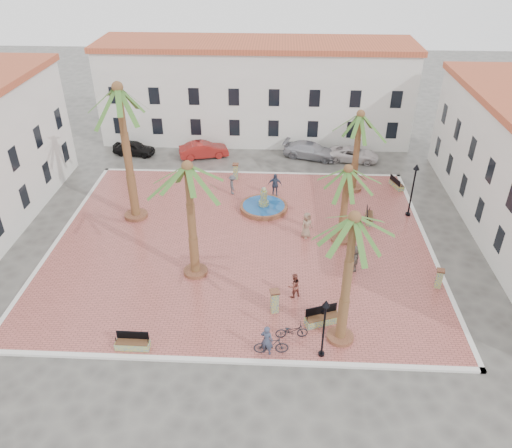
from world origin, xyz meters
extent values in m
plane|color=#56544F|center=(0.00, 0.00, 0.00)|extent=(120.00, 120.00, 0.00)
cube|color=#AB534B|center=(0.00, 0.00, 0.07)|extent=(26.00, 22.00, 0.15)
cube|color=silver|center=(0.00, 11.00, 0.08)|extent=(26.30, 0.30, 0.16)
cube|color=silver|center=(0.00, -11.00, 0.08)|extent=(26.30, 0.30, 0.16)
cube|color=silver|center=(13.00, 0.00, 0.08)|extent=(0.30, 22.30, 0.16)
cube|color=silver|center=(-13.00, 0.00, 0.08)|extent=(0.30, 22.30, 0.16)
cube|color=silver|center=(0.00, 20.00, 4.50)|extent=(30.00, 7.00, 9.00)
cube|color=#B95132|center=(0.00, 20.00, 9.25)|extent=(30.40, 7.40, 0.50)
cube|color=black|center=(-13.12, 16.52, 2.20)|extent=(1.00, 0.12, 1.60)
cube|color=black|center=(-9.38, 16.52, 2.20)|extent=(1.00, 0.12, 1.60)
cube|color=black|center=(-5.62, 16.52, 2.20)|extent=(1.00, 0.12, 1.60)
cube|color=black|center=(-1.88, 16.52, 2.20)|extent=(1.00, 0.12, 1.60)
cube|color=black|center=(1.88, 16.52, 2.20)|extent=(1.00, 0.12, 1.60)
cube|color=black|center=(5.62, 16.52, 2.20)|extent=(1.00, 0.12, 1.60)
cube|color=black|center=(9.38, 16.52, 2.20)|extent=(1.00, 0.12, 1.60)
cube|color=black|center=(13.12, 16.52, 2.20)|extent=(1.00, 0.12, 1.60)
cube|color=black|center=(-13.12, 16.52, 5.20)|extent=(1.00, 0.12, 1.60)
cube|color=black|center=(-9.38, 16.52, 5.20)|extent=(1.00, 0.12, 1.60)
cube|color=black|center=(-5.62, 16.52, 5.20)|extent=(1.00, 0.12, 1.60)
cube|color=black|center=(-1.88, 16.52, 5.20)|extent=(1.00, 0.12, 1.60)
cube|color=black|center=(1.88, 16.52, 5.20)|extent=(1.00, 0.12, 1.60)
cube|color=black|center=(5.62, 16.52, 5.20)|extent=(1.00, 0.12, 1.60)
cube|color=black|center=(9.38, 16.52, 5.20)|extent=(1.00, 0.12, 1.60)
cube|color=black|center=(13.12, 16.52, 5.20)|extent=(1.00, 0.12, 1.60)
cube|color=black|center=(16.54, -2.06, 2.20)|extent=(0.12, 1.00, 1.60)
cube|color=black|center=(16.54, 1.65, 2.20)|extent=(0.12, 1.00, 1.60)
cube|color=black|center=(16.54, 5.37, 2.20)|extent=(0.12, 1.00, 1.60)
cube|color=black|center=(16.54, 9.08, 2.20)|extent=(0.12, 1.00, 1.60)
cube|color=black|center=(16.54, 12.80, 2.20)|extent=(0.12, 1.00, 1.60)
cube|color=black|center=(16.54, 1.65, 5.20)|extent=(0.12, 1.00, 1.60)
cube|color=black|center=(16.54, 5.37, 5.20)|extent=(0.12, 1.00, 1.60)
cube|color=black|center=(16.54, 9.08, 5.20)|extent=(0.12, 1.00, 1.60)
cube|color=black|center=(16.54, 12.80, 5.20)|extent=(0.12, 1.00, 1.60)
cube|color=black|center=(-16.02, 2.00, 2.20)|extent=(0.12, 1.00, 1.60)
cube|color=black|center=(-16.02, 6.00, 2.20)|extent=(0.12, 1.00, 1.60)
cube|color=black|center=(-16.02, 10.00, 2.20)|extent=(0.12, 1.00, 1.60)
cube|color=black|center=(-16.02, 2.00, 5.20)|extent=(0.12, 1.00, 1.60)
cube|color=black|center=(-16.02, 6.00, 5.20)|extent=(0.12, 1.00, 1.60)
cube|color=black|center=(-16.02, 10.00, 5.20)|extent=(0.12, 1.00, 1.60)
cylinder|color=brown|center=(1.38, 4.56, 0.33)|extent=(3.70, 3.70, 0.35)
cylinder|color=#194C8C|center=(1.38, 4.56, 0.48)|extent=(3.26, 3.26, 0.05)
cylinder|color=#839260|center=(1.38, 4.56, 0.50)|extent=(0.79, 0.79, 0.70)
cylinder|color=#839260|center=(1.38, 4.56, 1.21)|extent=(0.53, 0.53, 1.06)
sphere|color=#839260|center=(1.38, 4.56, 1.87)|extent=(0.39, 0.39, 0.39)
cylinder|color=brown|center=(-8.24, 2.96, 0.28)|extent=(1.74, 1.74, 0.26)
cylinder|color=brown|center=(-8.24, 2.96, 5.23)|extent=(0.56, 0.56, 9.65)
sphere|color=brown|center=(-8.24, 2.96, 10.06)|extent=(0.76, 0.76, 0.76)
cylinder|color=brown|center=(-2.68, -3.75, 0.27)|extent=(1.54, 1.54, 0.23)
cylinder|color=brown|center=(-2.68, -3.75, 4.01)|extent=(0.50, 0.50, 7.26)
sphere|color=brown|center=(-2.68, -3.75, 7.64)|extent=(0.67, 0.67, 0.67)
cylinder|color=brown|center=(6.00, -9.14, 0.26)|extent=(1.45, 1.45, 0.22)
cylinder|color=brown|center=(6.00, -9.14, 4.09)|extent=(0.47, 0.47, 7.44)
sphere|color=brown|center=(6.00, -9.14, 7.80)|extent=(0.63, 0.63, 0.63)
cylinder|color=brown|center=(6.96, 0.50, 0.26)|extent=(1.43, 1.43, 0.21)
cylinder|color=brown|center=(6.96, 0.50, 3.01)|extent=(0.47, 0.47, 5.30)
sphere|color=brown|center=(6.96, 0.50, 5.66)|extent=(0.63, 0.63, 0.63)
cylinder|color=brown|center=(8.65, 8.28, 0.26)|extent=(1.52, 1.52, 0.23)
cylinder|color=brown|center=(8.65, 8.28, 3.51)|extent=(0.49, 0.49, 6.27)
sphere|color=brown|center=(8.65, 8.28, 6.64)|extent=(0.67, 0.67, 0.67)
cube|color=#839260|center=(-5.01, -10.40, 0.35)|extent=(1.82, 0.58, 0.40)
cube|color=#56351E|center=(-5.01, -10.40, 0.58)|extent=(1.72, 0.53, 0.06)
cube|color=black|center=(-5.00, -10.18, 0.86)|extent=(1.72, 0.07, 0.50)
cylinder|color=black|center=(-5.86, -10.39, 0.71)|extent=(0.05, 0.05, 0.30)
cylinder|color=black|center=(-4.15, -10.41, 0.71)|extent=(0.05, 0.05, 0.30)
cube|color=#839260|center=(5.11, -8.02, 0.37)|extent=(2.08, 1.27, 0.44)
cube|color=#56351E|center=(5.11, -8.02, 0.63)|extent=(1.96, 1.17, 0.07)
cube|color=black|center=(5.02, -7.79, 0.92)|extent=(1.78, 0.71, 0.55)
cylinder|color=black|center=(4.23, -8.34, 0.76)|extent=(0.05, 0.05, 0.33)
cylinder|color=black|center=(5.99, -7.69, 0.76)|extent=(0.05, 0.05, 0.33)
cube|color=#839260|center=(9.33, 3.24, 0.34)|extent=(0.74, 1.79, 0.39)
cube|color=#56351E|center=(9.33, 3.24, 0.56)|extent=(0.68, 1.69, 0.06)
cube|color=black|center=(9.12, 3.27, 0.82)|extent=(0.25, 1.63, 0.48)
cylinder|color=black|center=(9.23, 2.43, 0.68)|extent=(0.05, 0.05, 0.29)
cylinder|color=black|center=(9.43, 4.05, 0.68)|extent=(0.05, 0.05, 0.29)
cube|color=#839260|center=(12.40, 8.82, 0.34)|extent=(1.04, 1.76, 0.37)
cube|color=#56351E|center=(12.40, 8.82, 0.55)|extent=(0.96, 1.66, 0.06)
cube|color=black|center=(12.21, 8.75, 0.80)|extent=(0.56, 1.52, 0.47)
cylinder|color=black|center=(12.66, 8.07, 0.66)|extent=(0.05, 0.05, 0.28)
cylinder|color=black|center=(12.14, 9.57, 0.66)|extent=(0.05, 0.05, 0.28)
cylinder|color=black|center=(4.91, -10.40, 0.22)|extent=(0.33, 0.33, 0.15)
cylinder|color=black|center=(4.91, -10.40, 1.89)|extent=(0.11, 0.11, 3.29)
cone|color=black|center=(4.91, -10.40, 3.67)|extent=(0.40, 0.40, 0.37)
sphere|color=beige|center=(4.91, -10.40, 3.53)|extent=(0.22, 0.22, 0.22)
cylinder|color=black|center=(12.40, 4.20, 0.23)|extent=(0.38, 0.38, 0.17)
cylinder|color=black|center=(12.40, 4.20, 2.15)|extent=(0.13, 0.13, 3.79)
cone|color=black|center=(12.40, 4.20, 4.20)|extent=(0.46, 0.46, 0.42)
sphere|color=beige|center=(12.40, 4.20, 4.05)|extent=(0.25, 0.25, 0.25)
cube|color=#839260|center=(2.41, -7.15, 0.84)|extent=(0.51, 0.51, 1.39)
cube|color=brown|center=(2.41, -7.15, 1.59)|extent=(0.64, 0.64, 0.11)
cube|color=#839260|center=(-1.23, 9.70, 0.81)|extent=(0.41, 0.41, 1.31)
cube|color=brown|center=(-1.23, 9.70, 1.51)|extent=(0.51, 0.51, 0.10)
cube|color=#839260|center=(12.40, -4.44, 0.75)|extent=(0.45, 0.45, 1.20)
cube|color=brown|center=(12.40, -4.44, 1.40)|extent=(0.56, 0.56, 0.09)
cylinder|color=black|center=(5.15, -7.70, 0.49)|extent=(0.35, 0.35, 0.68)
imported|color=#353B52|center=(2.06, -10.40, 1.06)|extent=(0.77, 0.63, 1.83)
imported|color=black|center=(3.37, -9.19, 0.62)|extent=(1.83, 0.82, 0.93)
imported|color=brown|center=(3.53, -5.78, 0.97)|extent=(1.00, 0.95, 1.63)
imported|color=black|center=(2.29, -10.40, 0.70)|extent=(1.86, 0.62, 1.10)
imported|color=#8C715A|center=(4.52, 0.81, 1.11)|extent=(1.10, 1.09, 1.93)
imported|color=#364259|center=(2.19, 6.80, 1.13)|extent=(1.15, 0.48, 1.96)
imported|color=#434448|center=(-1.25, 6.96, 0.98)|extent=(0.84, 1.18, 1.65)
imported|color=#6E6157|center=(7.45, -2.90, 1.05)|extent=(0.67, 1.70, 1.79)
imported|color=black|center=(-11.41, 14.67, 0.68)|extent=(4.18, 2.20, 1.36)
imported|color=maroon|center=(-4.65, 14.39, 0.76)|extent=(4.85, 2.82, 1.51)
imported|color=#A2A2AA|center=(5.43, 14.78, 0.74)|extent=(5.48, 3.38, 1.48)
imported|color=silver|center=(9.42, 14.30, 0.64)|extent=(4.88, 2.80, 1.28)
camera|label=1|loc=(2.42, -28.99, 19.65)|focal=35.00mm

